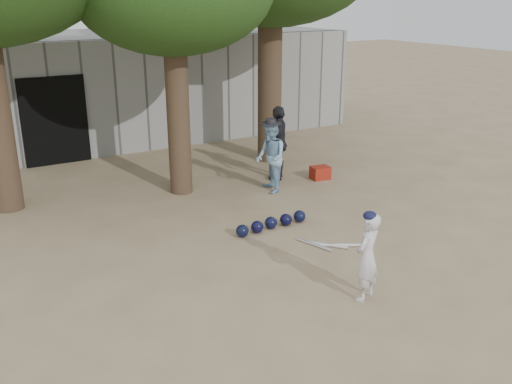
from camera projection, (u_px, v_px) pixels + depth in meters
ground at (256, 275)px, 8.77m from camera, size 70.00×70.00×0.00m
boy_player at (367, 257)px, 7.90m from camera, size 0.55×0.47×1.29m
spectator_blue at (270, 157)px, 12.23m from camera, size 0.75×0.87×1.55m
spectator_dark at (279, 143)px, 13.10m from camera, size 0.95×1.04×1.71m
red_bag at (320, 173)px, 13.28m from camera, size 0.46×0.37×0.30m
back_building at (76, 88)px, 16.67m from camera, size 16.00×5.24×3.00m
helmet_row at (272, 223)px, 10.45m from camera, size 1.51×0.30×0.23m
bat_pile at (327, 245)px, 9.76m from camera, size 0.82×0.80×0.06m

